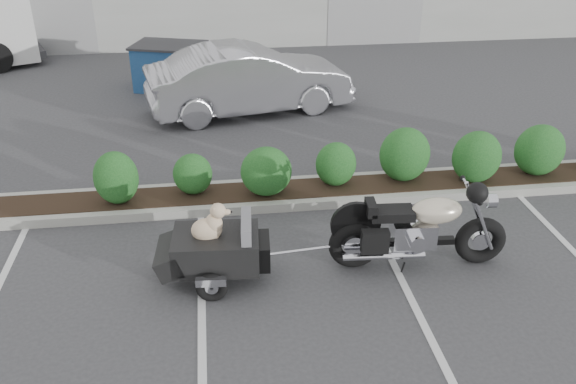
{
  "coord_description": "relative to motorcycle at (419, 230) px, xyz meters",
  "views": [
    {
      "loc": [
        -1.21,
        -6.82,
        4.94
      ],
      "look_at": [
        -0.18,
        1.0,
        0.75
      ],
      "focal_mm": 38.0,
      "sensor_mm": 36.0,
      "label": 1
    }
  ],
  "objects": [
    {
      "name": "ground",
      "position": [
        -1.49,
        0.01,
        -0.57
      ],
      "size": [
        90.0,
        90.0,
        0.0
      ],
      "primitive_type": "plane",
      "color": "#38383A",
      "rests_on": "ground"
    },
    {
      "name": "planter_kerb",
      "position": [
        -0.49,
        2.21,
        -0.5
      ],
      "size": [
        12.0,
        1.0,
        0.15
      ],
      "primitive_type": "cube",
      "color": "#9E9E93",
      "rests_on": "ground"
    },
    {
      "name": "motorcycle",
      "position": [
        0.0,
        0.0,
        0.0
      ],
      "size": [
        2.5,
        0.84,
        1.43
      ],
      "rotation": [
        0.0,
        0.0,
        -0.07
      ],
      "color": "black",
      "rests_on": "ground"
    },
    {
      "name": "pet_trailer",
      "position": [
        -2.79,
        0.03,
        -0.07
      ],
      "size": [
        2.0,
        1.12,
        1.19
      ],
      "rotation": [
        0.0,
        0.0,
        -0.07
      ],
      "color": "black",
      "rests_on": "ground"
    },
    {
      "name": "sedan",
      "position": [
        -1.84,
        6.47,
        0.18
      ],
      "size": [
        4.8,
        2.47,
        1.51
      ],
      "primitive_type": "imported",
      "rotation": [
        0.0,
        0.0,
        1.77
      ],
      "color": "#B6B5BD",
      "rests_on": "ground"
    },
    {
      "name": "dumpster",
      "position": [
        -3.69,
        8.36,
        0.0
      ],
      "size": [
        2.0,
        1.65,
        1.13
      ],
      "rotation": [
        0.0,
        0.0,
        -0.31
      ],
      "color": "navy",
      "rests_on": "ground"
    }
  ]
}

